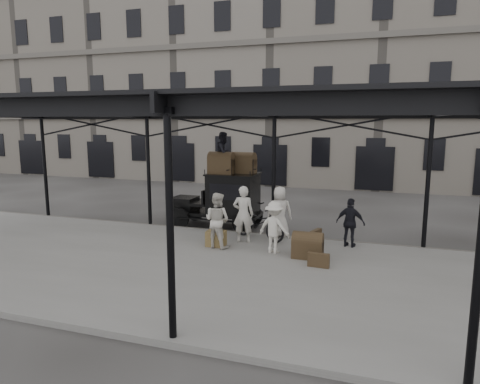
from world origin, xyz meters
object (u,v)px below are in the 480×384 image
Objects in this scene: porter_left at (243,214)px; bicycle at (258,223)px; steamer_trunk_roof_near at (221,165)px; steamer_trunk_platform at (308,247)px; taxi at (226,198)px; porter_official at (350,223)px.

bicycle is at bearing -137.72° from porter_left.
steamer_trunk_roof_near reaches higher than steamer_trunk_platform.
porter_left is at bearing -57.02° from taxi.
steamer_trunk_roof_near reaches higher than taxi.
taxi reaches higher than porter_official.
steamer_trunk_platform is at bearing 146.40° from porter_left.
porter_official is at bearing 178.96° from porter_left.
steamer_trunk_roof_near is at bearing 74.83° from bicycle.
porter_left is at bearing 156.13° from steamer_trunk_platform.
porter_left is at bearing 164.79° from bicycle.
porter_official is 1.98m from steamer_trunk_platform.
steamer_trunk_platform is (3.80, -3.26, -0.73)m from taxi.
porter_left reaches higher than steamer_trunk_platform.
porter_official is at bearing -19.07° from taxi.
taxi is 2.57m from bicycle.
taxi is at bearing 139.17° from steamer_trunk_platform.
porter_left is 2.00× the size of steamer_trunk_roof_near.
steamer_trunk_roof_near is at bearing -2.41° from porter_official.
porter_official is (4.90, -1.70, -0.26)m from taxi.
steamer_trunk_platform is at bearing -40.70° from taxi.
steamer_trunk_roof_near is at bearing 141.98° from steamer_trunk_platform.
steamer_trunk_platform is at bearing -105.32° from bicycle.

